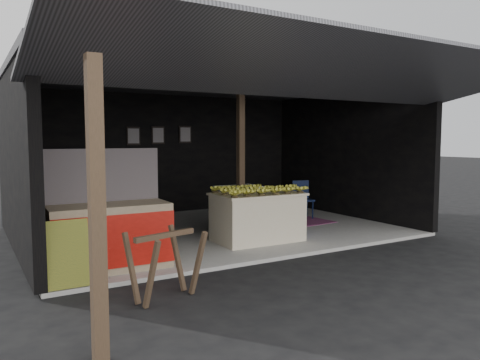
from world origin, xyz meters
TOP-DOWN VIEW (x-y plane):
  - ground at (0.00, 0.00)m, footprint 80.00×80.00m
  - concrete_slab at (0.00, 2.50)m, footprint 7.00×5.00m
  - shophouse at (0.00, 2.82)m, footprint 7.40×7.29m
  - banana_table at (0.18, 1.12)m, footprint 1.55×0.98m
  - banana_pile at (0.18, 1.12)m, footprint 1.43×0.88m
  - white_crate at (0.27, 1.93)m, footprint 0.81×0.56m
  - neighbor_stall at (-2.53, 0.66)m, footprint 1.61×0.76m
  - green_signboard at (-3.20, 0.10)m, footprint 0.54×0.19m
  - sawhorse at (-2.28, -0.76)m, footprint 0.85×0.84m
  - water_barrel at (1.03, 1.30)m, footprint 0.33×0.33m
  - plastic_chair at (2.35, 2.64)m, footprint 0.49×0.49m
  - magenta_rug at (1.86, 2.22)m, footprint 1.56×1.10m
  - picture_frames at (-0.17, 4.89)m, footprint 1.62×0.04m

SIDE VIEW (x-z plane):
  - ground at x=0.00m, z-range 0.00..0.00m
  - concrete_slab at x=0.00m, z-range 0.00..0.06m
  - magenta_rug at x=1.86m, z-range 0.06..0.07m
  - water_barrel at x=1.03m, z-range 0.06..0.55m
  - green_signboard at x=-3.20m, z-range 0.06..0.87m
  - banana_table at x=0.18m, z-range 0.06..0.90m
  - sawhorse at x=-2.28m, z-range 0.10..0.89m
  - white_crate at x=0.27m, z-range 0.06..0.95m
  - plastic_chair at x=2.35m, z-range 0.13..0.97m
  - neighbor_stall at x=-2.53m, z-range -0.27..1.38m
  - banana_pile at x=0.18m, z-range 0.90..1.07m
  - picture_frames at x=-0.17m, z-range 1.70..2.16m
  - shophouse at x=0.00m, z-range 0.59..3.61m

